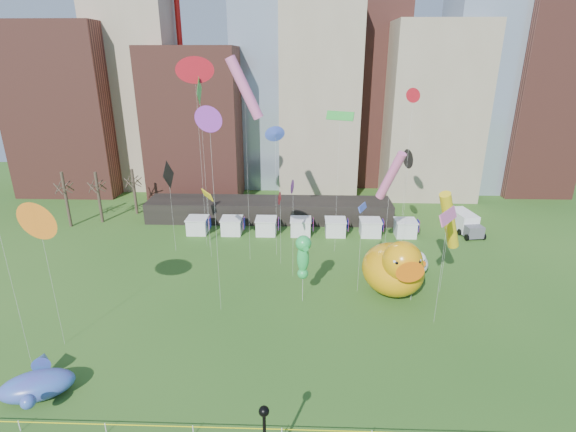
{
  "coord_description": "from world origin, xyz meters",
  "views": [
    {
      "loc": [
        1.19,
        -22.2,
        24.14
      ],
      "look_at": [
        0.04,
        10.92,
        12.0
      ],
      "focal_mm": 27.0,
      "sensor_mm": 36.0,
      "label": 1
    }
  ],
  "objects_px": {
    "seahorse_purple": "(414,269)",
    "seahorse_green": "(303,254)",
    "big_duck": "(395,267)",
    "small_duck": "(415,262)",
    "box_truck": "(464,222)",
    "whale_inflatable": "(38,383)"
  },
  "relations": [
    {
      "from": "big_duck",
      "to": "whale_inflatable",
      "type": "distance_m",
      "value": 33.86
    },
    {
      "from": "seahorse_green",
      "to": "box_truck",
      "type": "bearing_deg",
      "value": 29.83
    },
    {
      "from": "small_duck",
      "to": "seahorse_purple",
      "type": "distance_m",
      "value": 6.74
    },
    {
      "from": "seahorse_purple",
      "to": "whale_inflatable",
      "type": "height_order",
      "value": "seahorse_purple"
    },
    {
      "from": "big_duck",
      "to": "whale_inflatable",
      "type": "bearing_deg",
      "value": -159.47
    },
    {
      "from": "big_duck",
      "to": "seahorse_green",
      "type": "relative_size",
      "value": 1.25
    },
    {
      "from": "big_duck",
      "to": "seahorse_purple",
      "type": "relative_size",
      "value": 1.81
    },
    {
      "from": "small_duck",
      "to": "seahorse_purple",
      "type": "relative_size",
      "value": 0.81
    },
    {
      "from": "small_duck",
      "to": "seahorse_purple",
      "type": "height_order",
      "value": "seahorse_purple"
    },
    {
      "from": "small_duck",
      "to": "seahorse_green",
      "type": "distance_m",
      "value": 15.32
    },
    {
      "from": "whale_inflatable",
      "to": "box_truck",
      "type": "height_order",
      "value": "box_truck"
    },
    {
      "from": "small_duck",
      "to": "seahorse_green",
      "type": "bearing_deg",
      "value": -153.29
    },
    {
      "from": "seahorse_purple",
      "to": "seahorse_green",
      "type": "bearing_deg",
      "value": 170.71
    },
    {
      "from": "small_duck",
      "to": "box_truck",
      "type": "xyz_separation_m",
      "value": [
        10.45,
        13.73,
        -0.03
      ]
    },
    {
      "from": "big_duck",
      "to": "small_duck",
      "type": "bearing_deg",
      "value": 45.82
    },
    {
      "from": "seahorse_green",
      "to": "whale_inflatable",
      "type": "relative_size",
      "value": 1.13
    },
    {
      "from": "big_duck",
      "to": "seahorse_green",
      "type": "xyz_separation_m",
      "value": [
        -9.77,
        -1.88,
        2.33
      ]
    },
    {
      "from": "seahorse_purple",
      "to": "whale_inflatable",
      "type": "bearing_deg",
      "value": -166.66
    },
    {
      "from": "big_duck",
      "to": "small_duck",
      "type": "xyz_separation_m",
      "value": [
        3.46,
        4.72,
        -1.66
      ]
    },
    {
      "from": "seahorse_green",
      "to": "seahorse_purple",
      "type": "relative_size",
      "value": 1.44
    },
    {
      "from": "seahorse_green",
      "to": "seahorse_purple",
      "type": "distance_m",
      "value": 11.61
    },
    {
      "from": "big_duck",
      "to": "small_duck",
      "type": "distance_m",
      "value": 6.09
    }
  ]
}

